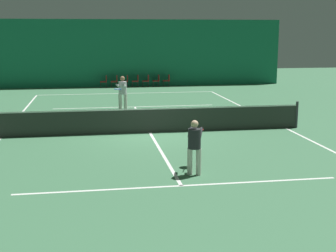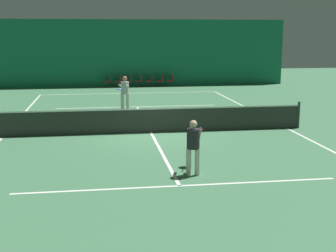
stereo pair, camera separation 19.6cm
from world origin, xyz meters
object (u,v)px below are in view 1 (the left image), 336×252
at_px(tennis_net, 150,120).
at_px(courtside_chair_5, 157,80).
at_px(courtside_chair_0, 104,81).
at_px(courtside_chair_1, 115,80).
at_px(courtside_chair_6, 167,80).
at_px(player_near, 195,143).
at_px(courtside_chair_4, 147,80).
at_px(courtside_chair_2, 126,80).
at_px(courtside_chair_3, 136,80).
at_px(player_far, 122,91).

distance_m(tennis_net, courtside_chair_5, 15.40).
xyz_separation_m(courtside_chair_0, courtside_chair_1, (0.73, 0.00, 0.00)).
bearing_deg(courtside_chair_6, tennis_net, -11.60).
xyz_separation_m(player_near, courtside_chair_4, (1.13, 20.72, -0.40)).
bearing_deg(courtside_chair_2, courtside_chair_5, 90.00).
xyz_separation_m(courtside_chair_3, courtside_chair_4, (0.73, 0.00, 0.00)).
bearing_deg(player_near, courtside_chair_4, 15.22).
bearing_deg(player_far, courtside_chair_2, -168.10).
relative_size(courtside_chair_0, courtside_chair_4, 1.00).
bearing_deg(player_far, player_near, 23.45).
bearing_deg(courtside_chair_2, player_far, -5.01).
bearing_deg(courtside_chair_5, courtside_chair_0, -90.00).
xyz_separation_m(courtside_chair_4, courtside_chair_5, (0.73, 0.00, 0.00)).
height_order(courtside_chair_0, courtside_chair_2, same).
bearing_deg(courtside_chair_4, courtside_chair_3, -90.00).
bearing_deg(tennis_net, courtside_chair_0, 94.82).
distance_m(player_far, courtside_chair_0, 10.10).
relative_size(courtside_chair_3, courtside_chair_6, 1.00).
bearing_deg(player_near, courtside_chair_5, 13.20).
distance_m(player_far, courtside_chair_6, 10.79).
distance_m(courtside_chair_2, courtside_chair_4, 1.47).
height_order(courtside_chair_0, courtside_chair_4, same).
height_order(player_near, courtside_chair_1, player_near).
bearing_deg(player_near, courtside_chair_2, 19.28).
xyz_separation_m(courtside_chair_0, courtside_chair_3, (2.20, 0.00, 0.00)).
height_order(player_far, courtside_chair_3, player_far).
bearing_deg(courtside_chair_2, courtside_chair_1, -90.00).
bearing_deg(courtside_chair_0, courtside_chair_5, 90.00).
xyz_separation_m(courtside_chair_2, courtside_chair_3, (0.73, 0.00, 0.00)).
bearing_deg(courtside_chair_5, player_far, -17.03).
xyz_separation_m(player_near, courtside_chair_5, (1.86, 20.72, -0.40)).
bearing_deg(courtside_chair_4, courtside_chair_2, -90.00).
bearing_deg(player_far, tennis_net, 24.62).
xyz_separation_m(courtside_chair_0, courtside_chair_2, (1.47, 0.00, 0.00)).
bearing_deg(courtside_chair_5, courtside_chair_3, -90.00).
distance_m(courtside_chair_1, courtside_chair_2, 0.73).
relative_size(courtside_chair_2, courtside_chair_3, 1.00).
xyz_separation_m(courtside_chair_3, courtside_chair_6, (2.20, 0.00, 0.00)).
bearing_deg(tennis_net, courtside_chair_3, 86.54).
bearing_deg(tennis_net, courtside_chair_1, 92.06).
xyz_separation_m(player_far, courtside_chair_3, (1.62, 10.07, -0.51)).
bearing_deg(courtside_chair_5, courtside_chair_4, -90.00).
xyz_separation_m(tennis_net, courtside_chair_5, (2.39, 15.21, -0.03)).
bearing_deg(courtside_chair_0, courtside_chair_2, 90.00).
relative_size(courtside_chair_1, courtside_chair_5, 1.00).
distance_m(courtside_chair_2, courtside_chair_6, 2.94).
distance_m(tennis_net, courtside_chair_1, 15.22).
relative_size(courtside_chair_0, courtside_chair_5, 1.00).
xyz_separation_m(player_far, courtside_chair_5, (3.09, 10.07, -0.51)).
xyz_separation_m(tennis_net, courtside_chair_3, (0.92, 15.21, -0.03)).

